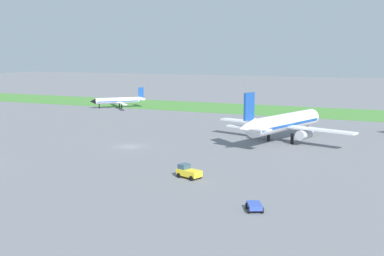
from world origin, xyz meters
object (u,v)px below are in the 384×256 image
(pushback_tug_near_gate, at_px, (188,172))
(airplane_taxiing_turboprop, at_px, (119,101))
(airplane_midfield_jet, at_px, (283,123))
(baggage_cart_by_runway, at_px, (254,206))

(pushback_tug_near_gate, bearing_deg, airplane_taxiing_turboprop, -32.71)
(airplane_midfield_jet, height_order, baggage_cart_by_runway, airplane_midfield_jet)
(pushback_tug_near_gate, height_order, baggage_cart_by_runway, pushback_tug_near_gate)
(baggage_cart_by_runway, bearing_deg, airplane_taxiing_turboprop, 14.28)
(airplane_midfield_jet, relative_size, pushback_tug_near_gate, 7.52)
(baggage_cart_by_runway, bearing_deg, airplane_midfield_jet, -16.97)
(airplane_taxiing_turboprop, relative_size, pushback_tug_near_gate, 4.28)
(airplane_taxiing_turboprop, bearing_deg, airplane_midfield_jet, 105.50)
(airplane_taxiing_turboprop, distance_m, pushback_tug_near_gate, 94.41)
(airplane_taxiing_turboprop, height_order, pushback_tug_near_gate, airplane_taxiing_turboprop)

